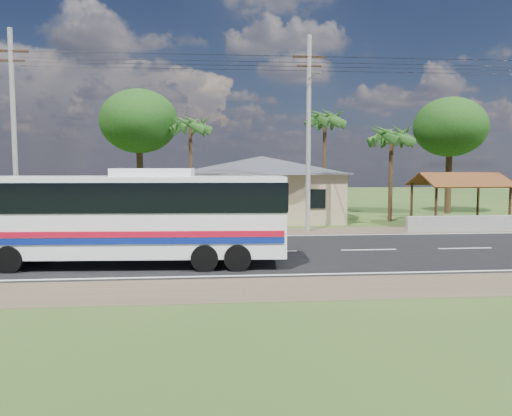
# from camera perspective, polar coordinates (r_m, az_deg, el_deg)

# --- Properties ---
(ground) EXTENTS (120.00, 120.00, 0.00)m
(ground) POSITION_cam_1_polar(r_m,az_deg,el_deg) (21.97, 1.48, -5.03)
(ground) COLOR #2D4819
(ground) RESTS_ON ground
(road) EXTENTS (120.00, 16.00, 0.03)m
(road) POSITION_cam_1_polar(r_m,az_deg,el_deg) (21.97, 1.48, -5.01)
(road) COLOR black
(road) RESTS_ON ground
(house) EXTENTS (12.40, 10.00, 5.00)m
(house) POSITION_cam_1_polar(r_m,az_deg,el_deg) (34.68, 0.64, 3.04)
(house) COLOR tan
(house) RESTS_ON ground
(waiting_shed) EXTENTS (5.20, 4.48, 3.35)m
(waiting_shed) POSITION_cam_1_polar(r_m,az_deg,el_deg) (33.78, 22.19, 2.77)
(waiting_shed) COLOR #3D2916
(waiting_shed) RESTS_ON ground
(concrete_barrier) EXTENTS (7.00, 0.30, 0.90)m
(concrete_barrier) POSITION_cam_1_polar(r_m,az_deg,el_deg) (30.92, 22.87, -1.66)
(concrete_barrier) COLOR #9E9E99
(concrete_barrier) RESTS_ON ground
(utility_poles) EXTENTS (32.80, 2.22, 11.00)m
(utility_poles) POSITION_cam_1_polar(r_m,az_deg,el_deg) (28.52, 5.37, 8.88)
(utility_poles) COLOR #9E9E99
(utility_poles) RESTS_ON ground
(palm_near) EXTENTS (2.80, 2.80, 6.70)m
(palm_near) POSITION_cam_1_polar(r_m,az_deg,el_deg) (34.69, 15.24, 7.94)
(palm_near) COLOR #47301E
(palm_near) RESTS_ON ground
(palm_mid) EXTENTS (2.80, 2.80, 8.20)m
(palm_mid) POSITION_cam_1_polar(r_m,az_deg,el_deg) (38.10, 7.88, 9.97)
(palm_mid) COLOR #47301E
(palm_mid) RESTS_ON ground
(palm_far) EXTENTS (2.80, 2.80, 7.70)m
(palm_far) POSITION_cam_1_polar(r_m,az_deg,el_deg) (37.63, -7.52, 9.30)
(palm_far) COLOR #47301E
(palm_far) RESTS_ON ground
(tree_behind_house) EXTENTS (6.00, 6.00, 9.61)m
(tree_behind_house) POSITION_cam_1_polar(r_m,az_deg,el_deg) (40.00, -13.23, 9.58)
(tree_behind_house) COLOR #47301E
(tree_behind_house) RESTS_ON ground
(tree_behind_shed) EXTENTS (5.60, 5.60, 9.02)m
(tree_behind_shed) POSITION_cam_1_polar(r_m,az_deg,el_deg) (41.91, 21.30, 8.57)
(tree_behind_shed) COLOR #47301E
(tree_behind_shed) RESTS_ON ground
(coach_bus) EXTENTS (11.97, 3.14, 3.68)m
(coach_bus) POSITION_cam_1_polar(r_m,az_deg,el_deg) (19.30, -14.45, -0.28)
(coach_bus) COLOR white
(coach_bus) RESTS_ON ground
(motorcycle) EXTENTS (1.82, 0.66, 0.95)m
(motorcycle) POSITION_cam_1_polar(r_m,az_deg,el_deg) (30.61, 19.40, -1.57)
(motorcycle) COLOR black
(motorcycle) RESTS_ON ground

